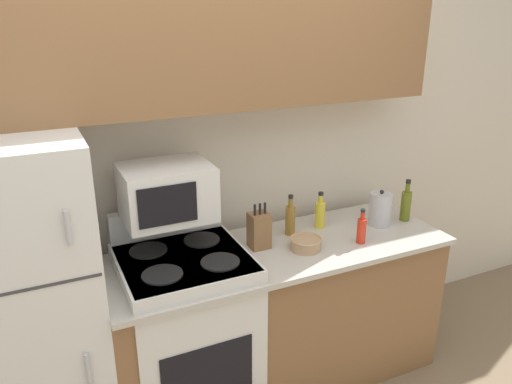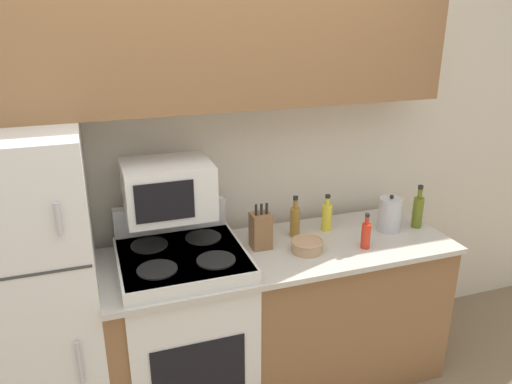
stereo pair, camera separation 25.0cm
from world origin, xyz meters
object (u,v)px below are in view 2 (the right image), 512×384
at_px(microwave, 168,189).
at_px(bowl, 307,245).
at_px(refrigerator, 31,297).
at_px(stove, 186,330).
at_px(bottle_hot_sauce, 366,234).
at_px(bottle_olive_oil, 418,211).
at_px(knife_block, 261,230).
at_px(bottle_cooking_spray, 327,216).
at_px(kettle, 390,214).
at_px(bottle_vinegar, 295,221).

height_order(microwave, bowl, microwave).
relative_size(refrigerator, stove, 1.47).
relative_size(bottle_hot_sauce, bottle_olive_oil, 0.77).
bearing_deg(knife_block, stove, -173.63).
relative_size(refrigerator, bottle_cooking_spray, 7.40).
distance_m(microwave, kettle, 1.28).
distance_m(refrigerator, bottle_olive_oil, 2.13).
height_order(stove, bowl, stove).
bearing_deg(bottle_hot_sauce, refrigerator, 173.72).
xyz_separation_m(refrigerator, bottle_hot_sauce, (1.69, -0.19, 0.15)).
relative_size(microwave, bottle_hot_sauce, 2.18).
bearing_deg(stove, kettle, 0.72).
height_order(stove, bottle_olive_oil, bottle_olive_oil).
height_order(stove, microwave, microwave).
relative_size(refrigerator, bottle_vinegar, 6.79).
bearing_deg(refrigerator, kettle, -0.91).
distance_m(bottle_olive_oil, bottle_vinegar, 0.74).
height_order(stove, bottle_hot_sauce, stove).
distance_m(knife_block, bottle_cooking_spray, 0.44).
bearing_deg(bottle_cooking_spray, bottle_olive_oil, -14.03).
bearing_deg(bottle_vinegar, bottle_olive_oil, -9.39).
distance_m(refrigerator, bowl, 1.39).
xyz_separation_m(bowl, bottle_cooking_spray, (0.22, 0.21, 0.05)).
xyz_separation_m(refrigerator, stove, (0.72, -0.05, -0.32)).
bearing_deg(bowl, refrigerator, 174.82).
distance_m(stove, bottle_vinegar, 0.84).
relative_size(refrigerator, kettle, 7.40).
bearing_deg(kettle, bowl, -170.52).
distance_m(bottle_hot_sauce, kettle, 0.29).
xyz_separation_m(microwave, bowl, (0.69, -0.20, -0.33)).
xyz_separation_m(stove, kettle, (1.22, 0.02, 0.49)).
bearing_deg(bowl, bottle_cooking_spray, 43.97).
xyz_separation_m(bowl, bottle_hot_sauce, (0.32, -0.06, 0.04)).
height_order(stove, bottle_cooking_spray, stove).
bearing_deg(refrigerator, bottle_vinegar, 3.12).
xyz_separation_m(knife_block, bottle_cooking_spray, (0.44, 0.08, -0.01)).
relative_size(bowl, bottle_cooking_spray, 0.79).
height_order(microwave, kettle, microwave).
bearing_deg(bottle_cooking_spray, bottle_vinegar, -177.06).
relative_size(refrigerator, bowl, 9.32).
xyz_separation_m(knife_block, bottle_hot_sauce, (0.53, -0.19, -0.02)).
xyz_separation_m(stove, bottle_cooking_spray, (0.88, 0.13, 0.48)).
bearing_deg(bottle_cooking_spray, stove, -171.38).
height_order(microwave, bottle_olive_oil, microwave).
bearing_deg(knife_block, bottle_cooking_spray, 10.86).
bearing_deg(bowl, stove, 173.14).
xyz_separation_m(bowl, kettle, (0.56, 0.09, 0.06)).
xyz_separation_m(microwave, bottle_hot_sauce, (1.00, -0.27, -0.29)).
bearing_deg(bottle_vinegar, bottle_cooking_spray, 2.94).
relative_size(microwave, knife_block, 1.70).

